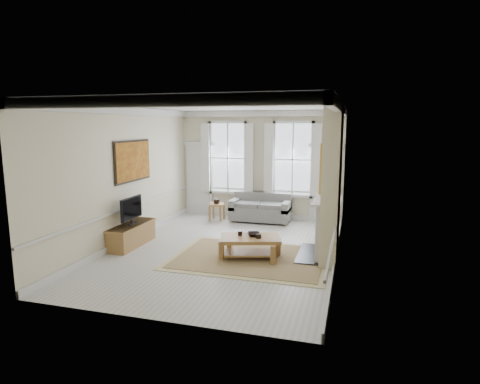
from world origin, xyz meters
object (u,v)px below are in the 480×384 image
(side_table, at_px, (217,207))
(tv_stand, at_px, (132,235))
(coffee_table, at_px, (250,240))
(sofa, at_px, (261,210))

(side_table, distance_m, tv_stand, 3.32)
(side_table, bearing_deg, coffee_table, -59.31)
(sofa, height_order, coffee_table, sofa)
(sofa, bearing_deg, coffee_table, -80.85)
(side_table, bearing_deg, sofa, 11.29)
(sofa, xyz_separation_m, coffee_table, (0.56, -3.50, 0.06))
(tv_stand, bearing_deg, side_table, 69.85)
(side_table, bearing_deg, tv_stand, -110.15)
(sofa, xyz_separation_m, tv_stand, (-2.50, -3.38, -0.09))
(coffee_table, bearing_deg, sofa, 82.65)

